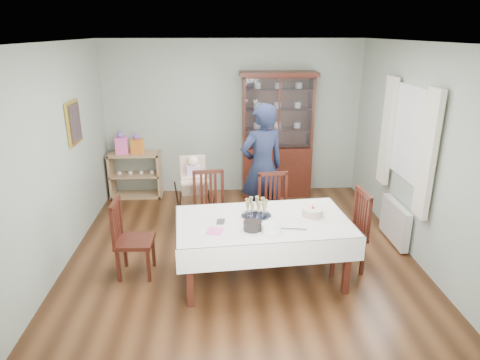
{
  "coord_description": "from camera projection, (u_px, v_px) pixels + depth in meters",
  "views": [
    {
      "loc": [
        -0.3,
        -4.99,
        2.83
      ],
      "look_at": [
        -0.01,
        0.2,
        1.0
      ],
      "focal_mm": 32.0,
      "sensor_mm": 36.0,
      "label": 1
    }
  ],
  "objects": [
    {
      "name": "floor",
      "position": [
        242.0,
        256.0,
        5.66
      ],
      "size": [
        5.0,
        5.0,
        0.0
      ],
      "primitive_type": "plane",
      "color": "#593319",
      "rests_on": "ground"
    },
    {
      "name": "room_shell",
      "position": [
        239.0,
        121.0,
        5.59
      ],
      "size": [
        5.0,
        5.0,
        5.0
      ],
      "color": "#9EAA99",
      "rests_on": "floor"
    },
    {
      "name": "dining_table",
      "position": [
        263.0,
        249.0,
        5.04
      ],
      "size": [
        2.09,
        1.31,
        0.76
      ],
      "rotation": [
        0.0,
        0.0,
        0.08
      ],
      "color": "#401910",
      "rests_on": "floor"
    },
    {
      "name": "china_cabinet",
      "position": [
        277.0,
        133.0,
        7.45
      ],
      "size": [
        1.3,
        0.48,
        2.18
      ],
      "color": "#401910",
      "rests_on": "floor"
    },
    {
      "name": "sideboard",
      "position": [
        136.0,
        175.0,
        7.58
      ],
      "size": [
        0.9,
        0.38,
        0.8
      ],
      "color": "tan",
      "rests_on": "floor"
    },
    {
      "name": "picture_frame",
      "position": [
        74.0,
        123.0,
        5.75
      ],
      "size": [
        0.04,
        0.48,
        0.58
      ],
      "primitive_type": "cube",
      "color": "gold",
      "rests_on": "room_shell"
    },
    {
      "name": "window",
      "position": [
        411.0,
        134.0,
        5.54
      ],
      "size": [
        0.04,
        1.02,
        1.22
      ],
      "primitive_type": "cube",
      "color": "white",
      "rests_on": "room_shell"
    },
    {
      "name": "curtain_left",
      "position": [
        428.0,
        155.0,
        4.99
      ],
      "size": [
        0.07,
        0.3,
        1.55
      ],
      "primitive_type": "cube",
      "color": "silver",
      "rests_on": "room_shell"
    },
    {
      "name": "curtain_right",
      "position": [
        387.0,
        131.0,
        6.15
      ],
      "size": [
        0.07,
        0.3,
        1.55
      ],
      "primitive_type": "cube",
      "color": "silver",
      "rests_on": "room_shell"
    },
    {
      "name": "radiator",
      "position": [
        395.0,
        222.0,
        5.95
      ],
      "size": [
        0.1,
        0.8,
        0.55
      ],
      "primitive_type": "cube",
      "color": "white",
      "rests_on": "floor"
    },
    {
      "name": "chair_far_left",
      "position": [
        210.0,
        223.0,
        5.93
      ],
      "size": [
        0.49,
        0.49,
        1.01
      ],
      "rotation": [
        0.0,
        0.0,
        0.09
      ],
      "color": "#401910",
      "rests_on": "floor"
    },
    {
      "name": "chair_far_right",
      "position": [
        275.0,
        224.0,
        5.92
      ],
      "size": [
        0.49,
        0.49,
        0.98
      ],
      "rotation": [
        0.0,
        0.0,
        0.12
      ],
      "color": "#401910",
      "rests_on": "floor"
    },
    {
      "name": "chair_end_left",
      "position": [
        134.0,
        253.0,
        5.16
      ],
      "size": [
        0.44,
        0.44,
        0.96
      ],
      "rotation": [
        0.0,
        0.0,
        1.54
      ],
      "color": "#401910",
      "rests_on": "floor"
    },
    {
      "name": "chair_end_right",
      "position": [
        344.0,
        246.0,
        5.29
      ],
      "size": [
        0.49,
        0.49,
        1.01
      ],
      "rotation": [
        0.0,
        0.0,
        -1.49
      ],
      "color": "#401910",
      "rests_on": "floor"
    },
    {
      "name": "woman",
      "position": [
        262.0,
        168.0,
        6.2
      ],
      "size": [
        0.8,
        0.67,
        1.88
      ],
      "primitive_type": "imported",
      "rotation": [
        0.0,
        0.0,
        3.51
      ],
      "color": "black",
      "rests_on": "floor"
    },
    {
      "name": "high_chair",
      "position": [
        195.0,
        201.0,
        6.32
      ],
      "size": [
        0.56,
        0.56,
        1.13
      ],
      "rotation": [
        0.0,
        0.0,
        0.12
      ],
      "color": "black",
      "rests_on": "floor"
    },
    {
      "name": "champagne_tray",
      "position": [
        256.0,
        211.0,
        4.98
      ],
      "size": [
        0.36,
        0.36,
        0.22
      ],
      "color": "silver",
      "rests_on": "dining_table"
    },
    {
      "name": "birthday_cake",
      "position": [
        313.0,
        213.0,
        4.99
      ],
      "size": [
        0.28,
        0.28,
        0.19
      ],
      "color": "white",
      "rests_on": "dining_table"
    },
    {
      "name": "plate_stack_dark",
      "position": [
        252.0,
        226.0,
        4.67
      ],
      "size": [
        0.23,
        0.23,
        0.1
      ],
      "primitive_type": "cylinder",
      "rotation": [
        0.0,
        0.0,
        0.14
      ],
      "color": "black",
      "rests_on": "dining_table"
    },
    {
      "name": "plate_stack_white",
      "position": [
        271.0,
        228.0,
        4.62
      ],
      "size": [
        0.28,
        0.28,
        0.09
      ],
      "primitive_type": "cylinder",
      "rotation": [
        0.0,
        0.0,
        -0.41
      ],
      "color": "white",
      "rests_on": "dining_table"
    },
    {
      "name": "napkin_stack",
      "position": [
        215.0,
        231.0,
        4.63
      ],
      "size": [
        0.19,
        0.19,
        0.02
      ],
      "primitive_type": "cube",
      "rotation": [
        0.0,
        0.0,
        -0.28
      ],
      "color": "#FE5DB1",
      "rests_on": "dining_table"
    },
    {
      "name": "cutlery",
      "position": [
        217.0,
        222.0,
        4.86
      ],
      "size": [
        0.13,
        0.17,
        0.01
      ],
      "primitive_type": null,
      "rotation": [
        0.0,
        0.0,
        -0.1
      ],
      "color": "silver",
      "rests_on": "dining_table"
    },
    {
      "name": "cake_knife",
      "position": [
        293.0,
        229.0,
        4.68
      ],
      "size": [
        0.3,
        0.07,
        0.01
      ],
      "primitive_type": "cube",
      "rotation": [
        0.0,
        0.0,
        -0.14
      ],
      "color": "silver",
      "rests_on": "dining_table"
    },
    {
      "name": "gift_bag_pink",
      "position": [
        121.0,
        144.0,
        7.36
      ],
      "size": [
        0.22,
        0.16,
        0.39
      ],
      "color": "#FE5DB1",
      "rests_on": "sideboard"
    },
    {
      "name": "gift_bag_orange",
      "position": [
        137.0,
        145.0,
        7.38
      ],
      "size": [
        0.22,
        0.18,
        0.36
      ],
      "color": "orange",
      "rests_on": "sideboard"
    }
  ]
}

